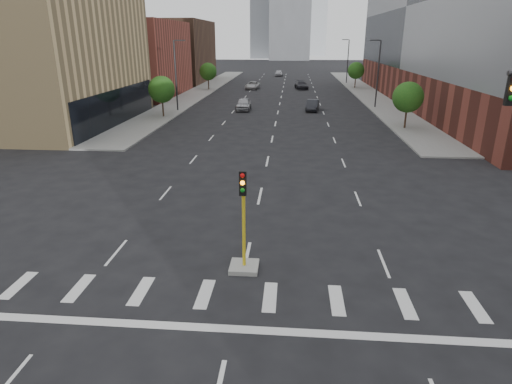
# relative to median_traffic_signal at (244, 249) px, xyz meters

# --- Properties ---
(sidewalk_left_far) EXTENTS (5.00, 92.00, 0.15)m
(sidewalk_left_far) POSITION_rel_median_traffic_signal_xyz_m (-15.00, 65.03, -0.90)
(sidewalk_left_far) COLOR gray
(sidewalk_left_far) RESTS_ON ground
(sidewalk_right_far) EXTENTS (5.00, 92.00, 0.15)m
(sidewalk_right_far) POSITION_rel_median_traffic_signal_xyz_m (15.00, 65.03, -0.90)
(sidewalk_right_far) COLOR gray
(sidewalk_right_far) RESTS_ON ground
(building_left_mid) EXTENTS (20.00, 24.00, 14.00)m
(building_left_mid) POSITION_rel_median_traffic_signal_xyz_m (-27.50, 31.03, 6.03)
(building_left_mid) COLOR #988055
(building_left_mid) RESTS_ON ground
(building_left_far_a) EXTENTS (20.00, 22.00, 12.00)m
(building_left_far_a) POSITION_rel_median_traffic_signal_xyz_m (-27.50, 57.03, 5.03)
(building_left_far_a) COLOR brown
(building_left_far_a) RESTS_ON ground
(building_left_far_b) EXTENTS (20.00, 24.00, 13.00)m
(building_left_far_b) POSITION_rel_median_traffic_signal_xyz_m (-27.50, 83.03, 5.53)
(building_left_far_b) COLOR brown
(building_left_far_b) RESTS_ON ground
(building_right_main) EXTENTS (24.00, 70.00, 22.00)m
(building_right_main) POSITION_rel_median_traffic_signal_xyz_m (29.50, 51.03, 10.03)
(building_right_main) COLOR brown
(building_right_main) RESTS_ON ground
(tower_mid) EXTENTS (18.00, 18.00, 44.00)m
(tower_mid) POSITION_rel_median_traffic_signal_xyz_m (0.00, 191.03, 21.03)
(tower_mid) COLOR slate
(tower_mid) RESTS_ON ground
(median_traffic_signal) EXTENTS (1.20, 1.20, 4.40)m
(median_traffic_signal) POSITION_rel_median_traffic_signal_xyz_m (0.00, 0.00, 0.00)
(median_traffic_signal) COLOR #999993
(median_traffic_signal) RESTS_ON ground
(streetlight_right_a) EXTENTS (1.60, 0.22, 9.07)m
(streetlight_right_a) POSITION_rel_median_traffic_signal_xyz_m (13.41, 46.03, 4.04)
(streetlight_right_a) COLOR #2D2D30
(streetlight_right_a) RESTS_ON ground
(streetlight_right_b) EXTENTS (1.60, 0.22, 9.07)m
(streetlight_right_b) POSITION_rel_median_traffic_signal_xyz_m (13.41, 81.03, 4.04)
(streetlight_right_b) COLOR #2D2D30
(streetlight_right_b) RESTS_ON ground
(streetlight_left) EXTENTS (1.60, 0.22, 9.07)m
(streetlight_left) POSITION_rel_median_traffic_signal_xyz_m (-13.41, 41.03, 4.04)
(streetlight_left) COLOR #2D2D30
(streetlight_left) RESTS_ON ground
(tree_left_near) EXTENTS (3.20, 3.20, 4.85)m
(tree_left_near) POSITION_rel_median_traffic_signal_xyz_m (-14.00, 36.03, 2.42)
(tree_left_near) COLOR #382619
(tree_left_near) RESTS_ON ground
(tree_left_far) EXTENTS (3.20, 3.20, 4.85)m
(tree_left_far) POSITION_rel_median_traffic_signal_xyz_m (-14.00, 66.03, 2.42)
(tree_left_far) COLOR #382619
(tree_left_far) RESTS_ON ground
(tree_right_near) EXTENTS (3.20, 3.20, 4.85)m
(tree_right_near) POSITION_rel_median_traffic_signal_xyz_m (14.00, 31.03, 2.42)
(tree_right_near) COLOR #382619
(tree_right_near) RESTS_ON ground
(tree_right_far) EXTENTS (3.20, 3.20, 4.85)m
(tree_right_far) POSITION_rel_median_traffic_signal_xyz_m (14.00, 71.03, 2.42)
(tree_right_far) COLOR #382619
(tree_right_far) RESTS_ON ground
(car_near_left) EXTENTS (2.02, 4.79, 1.62)m
(car_near_left) POSITION_rel_median_traffic_signal_xyz_m (-4.74, 42.58, -0.16)
(car_near_left) COLOR #9F9FA3
(car_near_left) RESTS_ON ground
(car_mid_right) EXTENTS (2.04, 4.52, 1.44)m
(car_mid_right) POSITION_rel_median_traffic_signal_xyz_m (4.62, 42.88, -0.25)
(car_mid_right) COLOR #222328
(car_mid_right) RESTS_ON ground
(car_far_left) EXTENTS (2.71, 5.22, 1.40)m
(car_far_left) POSITION_rel_median_traffic_signal_xyz_m (-5.85, 68.43, -0.27)
(car_far_left) COLOR #B7B7B7
(car_far_left) RESTS_ON ground
(car_deep_right) EXTENTS (2.87, 5.39, 1.49)m
(car_deep_right) POSITION_rel_median_traffic_signal_xyz_m (3.54, 69.25, -0.23)
(car_deep_right) COLOR black
(car_deep_right) RESTS_ON ground
(car_distant) EXTENTS (1.92, 4.65, 1.58)m
(car_distant) POSITION_rel_median_traffic_signal_xyz_m (-1.77, 99.06, -0.19)
(car_distant) COLOR #B4B4B9
(car_distant) RESTS_ON ground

